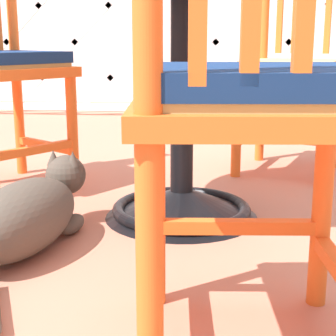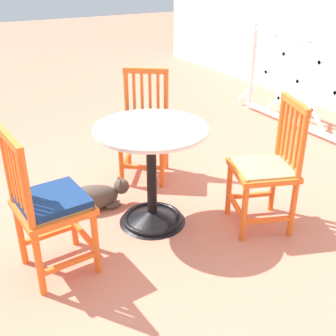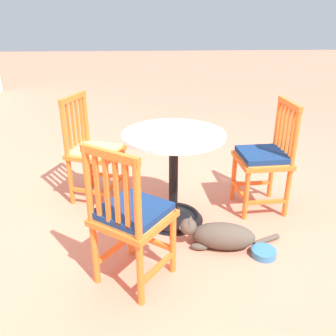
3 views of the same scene
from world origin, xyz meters
name	(u,v)px [view 3 (image 3 of 3)]	position (x,y,z in m)	size (l,w,h in m)	color
ground_plane	(199,218)	(0.00, 0.00, 0.00)	(24.00, 24.00, 0.00)	#C6755B
cafe_table	(173,188)	(-0.01, 0.21, 0.28)	(0.76, 0.76, 0.73)	black
orange_chair_near_fence	(265,158)	(0.15, -0.54, 0.45)	(0.43, 0.43, 0.91)	orange
orange_chair_by_planter	(93,152)	(0.40, 0.88, 0.43)	(0.51, 0.51, 0.91)	orange
orange_chair_at_corner	(131,217)	(-0.69, 0.50, 0.45)	(0.56, 0.56, 0.91)	orange
tabby_cat	(218,235)	(-0.39, -0.08, 0.10)	(0.28, 0.75, 0.23)	#4C4238
pet_water_bowl	(264,253)	(-0.51, -0.38, 0.03)	(0.17, 0.17, 0.05)	teal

